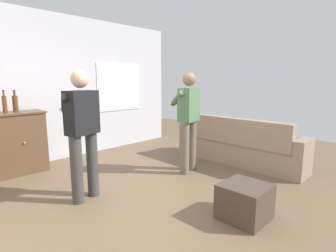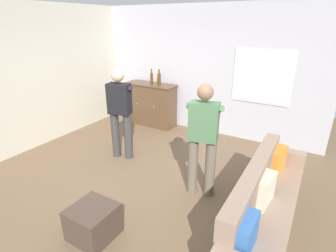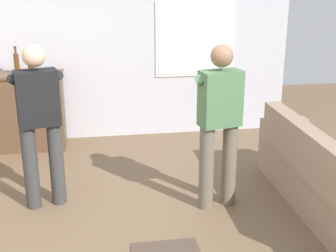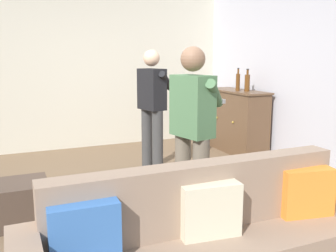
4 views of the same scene
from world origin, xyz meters
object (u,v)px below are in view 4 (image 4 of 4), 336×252
Objects in this scene: bottle_liquor_amber at (247,82)px; person_standing_left at (153,105)px; person_standing_right at (193,130)px; ottoman at (22,202)px; sideboard_cabinet at (236,121)px; couch at (212,248)px; bottle_wine_green at (238,81)px.

person_standing_left is (0.26, -1.72, -0.25)m from bottle_liquor_amber.
person_standing_right reaches higher than bottle_liquor_amber.
ottoman is at bearing -116.87° from person_standing_right.
sideboard_cabinet is at bearing 106.34° from person_standing_left.
couch is at bearing -38.39° from bottle_liquor_amber.
sideboard_cabinet is 0.67m from bottle_wine_green.
couch is 1.94× the size of sideboard_cabinet.
bottle_wine_green is at bearing -31.80° from sideboard_cabinet.
bottle_wine_green is 2.94m from person_standing_right.
ottoman is 0.30× the size of person_standing_left.
sideboard_cabinet is 0.71m from bottle_liquor_amber.
bottle_liquor_amber reaches higher than ottoman.
person_standing_right is (1.76, -0.29, 0.00)m from person_standing_left.
person_standing_left is (-2.74, 0.65, 0.59)m from couch.
bottle_liquor_amber is (0.24, 0.02, 0.66)m from sideboard_cabinet.
person_standing_left is (0.43, -1.66, -0.25)m from bottle_wine_green.
sideboard_cabinet is at bearing 148.20° from bottle_wine_green.
ottoman is at bearing -67.22° from bottle_wine_green.
bottle_liquor_amber is at bearing 20.21° from bottle_wine_green.
sideboard_cabinet is 0.76× the size of person_standing_left.
couch is at bearing -20.30° from person_standing_right.
couch is 6.95× the size of bottle_liquor_amber.
sideboard_cabinet is at bearing -175.79° from bottle_liquor_amber.
person_standing_left reaches higher than bottle_liquor_amber.
sideboard_cabinet is 3.51× the size of bottle_wine_green.
bottle_liquor_amber reaches higher than couch.
ottoman is 1.81m from person_standing_right.
bottle_wine_green reaches higher than couch.
person_standing_left is 1.78m from person_standing_right.
bottle_wine_green is 0.73× the size of ottoman.
bottle_liquor_amber reaches higher than sideboard_cabinet.
person_standing_left is at bearing -73.66° from sideboard_cabinet.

